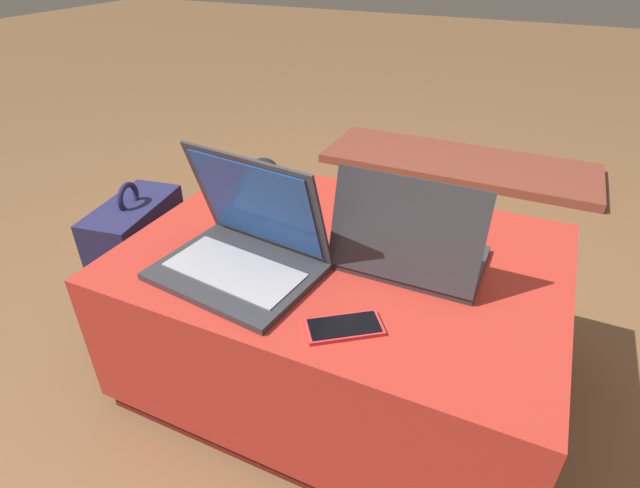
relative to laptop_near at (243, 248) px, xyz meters
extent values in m
plane|color=brown|center=(0.18, 0.16, -0.47)|extent=(14.00, 14.00, 0.00)
cube|color=maroon|center=(0.18, 0.16, -0.44)|extent=(0.99, 0.71, 0.05)
cube|color=#B22D23|center=(0.18, 0.16, -0.24)|extent=(1.03, 0.74, 0.37)
cube|color=#333338|center=(0.00, -0.03, -0.05)|extent=(0.37, 0.30, 0.02)
cube|color=#9E9EA3|center=(0.00, -0.04, -0.04)|extent=(0.32, 0.18, 0.00)
cube|color=#333338|center=(0.01, 0.06, 0.09)|extent=(0.35, 0.13, 0.25)
cube|color=#1E4799|center=(0.01, 0.05, 0.08)|extent=(0.31, 0.11, 0.22)
cube|color=#333338|center=(0.33, 0.19, -0.05)|extent=(0.33, 0.23, 0.02)
cube|color=#B2B2B7|center=(0.33, 0.20, -0.04)|extent=(0.29, 0.13, 0.00)
cube|color=#333338|center=(0.33, 0.11, 0.07)|extent=(0.33, 0.06, 0.22)
cube|color=white|center=(0.33, 0.11, 0.07)|extent=(0.29, 0.05, 0.20)
cube|color=red|center=(0.28, -0.10, -0.05)|extent=(0.16, 0.14, 0.01)
cube|color=black|center=(0.28, -0.10, -0.05)|extent=(0.15, 0.13, 0.00)
cube|color=#23234C|center=(-0.46, 0.12, -0.26)|extent=(0.20, 0.32, 0.42)
cube|color=#1E1E41|center=(-0.55, 0.11, -0.34)|extent=(0.09, 0.25, 0.19)
torus|color=#23234C|center=(-0.46, 0.12, -0.03)|extent=(0.03, 0.09, 0.09)
cylinder|color=black|center=(-0.12, 0.31, -0.01)|extent=(0.19, 0.21, 0.10)
cube|color=#441B20|center=(-0.12, 0.31, -0.01)|extent=(0.14, 0.13, 0.03)
cube|color=brown|center=(0.18, 1.77, -0.45)|extent=(1.40, 0.50, 0.04)
camera|label=1|loc=(0.55, -0.78, 0.60)|focal=28.00mm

